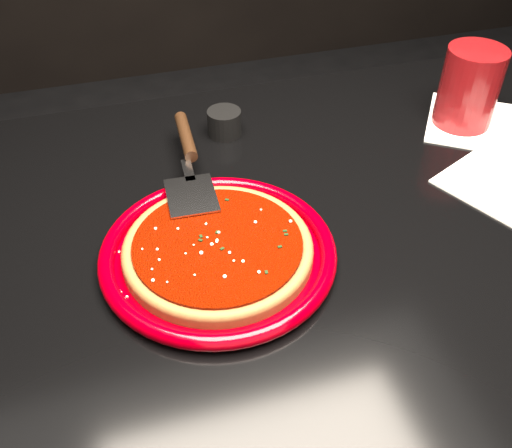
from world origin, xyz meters
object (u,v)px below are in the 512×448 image
Objects in this scene: pizza_server at (189,161)px; cup at (469,88)px; plate at (218,252)px; table at (294,372)px; ramekin at (224,123)px.

pizza_server is 2.13× the size of cup.
pizza_server is (-0.00, 0.17, 0.03)m from plate.
pizza_server reaches higher than table.
pizza_server is at bearing 136.12° from table.
table is 21.13× the size of ramekin.
plate is 5.41× the size of ramekin.
pizza_server is at bearing -176.09° from cup.
pizza_server is (-0.14, 0.13, 0.41)m from table.
plate is 2.27× the size of cup.
pizza_server reaches higher than plate.
table is 0.41m from plate.
table is at bearing -154.57° from cup.
pizza_server is at bearing -125.09° from ramekin.
plate is at bearing -163.57° from table.
table is at bearing -41.14° from pizza_server.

